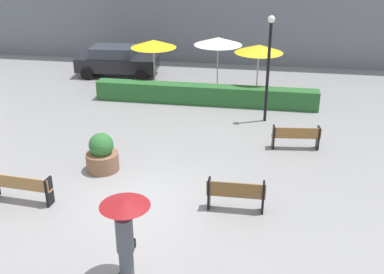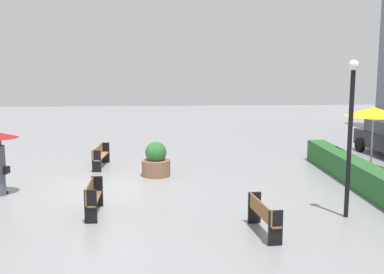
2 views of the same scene
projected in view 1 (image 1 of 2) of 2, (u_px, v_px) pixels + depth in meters
The scene contains 12 objects.
ground_plane at pixel (141, 200), 13.34m from camera, with size 60.00×60.00×0.00m, color gray.
bench_near_right at pixel (236, 193), 12.63m from camera, with size 1.60×0.35×0.90m.
bench_near_left at pixel (20, 186), 13.06m from camera, with size 1.88×0.48×0.84m.
bench_far_right at pixel (296, 136), 16.30m from camera, with size 1.70×0.52×0.83m.
pedestrian_with_umbrella at pixel (125, 226), 9.81m from camera, with size 1.08×1.08×1.99m.
planter_pot at pixel (102, 155), 14.82m from camera, with size 1.04×1.04×1.27m.
lamp_post at pixel (269, 59), 17.91m from camera, with size 0.28×0.28×4.21m.
patio_umbrella_yellow at pixel (153, 44), 21.58m from camera, with size 2.14×2.14×2.47m.
patio_umbrella_white at pixel (218, 41), 21.59m from camera, with size 2.26×2.26×2.58m.
patio_umbrella_yellow_far at pixel (259, 49), 20.63m from camera, with size 2.18×2.18×2.48m.
hedge_strip at pixel (205, 95), 20.64m from camera, with size 9.88×0.70×0.85m, color #28602D.
parked_car at pixel (116, 61), 24.55m from camera, with size 4.32×2.23×1.57m.
Camera 1 is at (3.36, -11.06, 7.05)m, focal length 43.46 mm.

